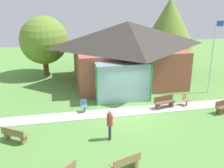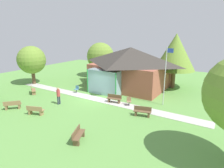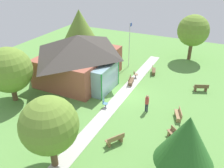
# 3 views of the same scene
# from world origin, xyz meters

# --- Properties ---
(ground_plane) EXTENTS (44.00, 44.00, 0.00)m
(ground_plane) POSITION_xyz_m (0.00, 0.00, 0.00)
(ground_plane) COLOR #609947
(pavilion) EXTENTS (9.69, 8.62, 5.19)m
(pavilion) POSITION_xyz_m (1.10, 6.07, 2.70)
(pavilion) COLOR #A35642
(pavilion) RESTS_ON ground_plane
(footpath) EXTENTS (23.23, 1.44, 0.03)m
(footpath) POSITION_xyz_m (0.00, 0.20, 0.01)
(footpath) COLOR #BCB7B2
(footpath) RESTS_ON ground_plane
(flagpole) EXTENTS (0.64, 0.08, 5.73)m
(flagpole) POSITION_xyz_m (6.84, 2.41, 3.15)
(flagpole) COLOR silver
(flagpole) RESTS_ON ground_plane
(bench_mid_left) EXTENTS (1.50, 1.18, 0.84)m
(bench_mid_left) POSITION_xyz_m (-7.23, -2.29, 0.40)
(bench_mid_left) COLOR olive
(bench_mid_left) RESTS_ON ground_plane
(bench_mid_right) EXTENTS (1.56, 0.83, 0.84)m
(bench_mid_right) POSITION_xyz_m (6.13, -1.11, 0.40)
(bench_mid_right) COLOR brown
(bench_mid_right) RESTS_ON ground_plane
(bench_rear_near_path) EXTENTS (1.56, 0.74, 0.84)m
(bench_rear_near_path) POSITION_xyz_m (2.38, 0.33, 0.40)
(bench_rear_near_path) COLOR brown
(bench_rear_near_path) RESTS_ON ground_plane
(bench_front_right) EXTENTS (1.00, 1.55, 0.84)m
(bench_front_right) POSITION_xyz_m (4.09, -6.95, 0.40)
(bench_front_right) COLOR brown
(bench_front_right) RESTS_ON ground_plane
(bench_front_center) EXTENTS (1.56, 0.94, 0.84)m
(bench_front_center) POSITION_xyz_m (-1.86, -5.89, 0.40)
(bench_front_center) COLOR #9E7A51
(bench_front_center) RESTS_ON ground_plane
(bench_front_left) EXTENTS (1.33, 1.41, 0.84)m
(bench_front_left) POSITION_xyz_m (-4.76, -6.24, 0.40)
(bench_front_left) COLOR olive
(bench_front_left) RESTS_ON ground_plane
(patio_chair_lawn_spare) EXTENTS (0.61, 0.61, 0.86)m
(patio_chair_lawn_spare) POSITION_xyz_m (4.04, 0.43, 0.42)
(patio_chair_lawn_spare) COLOR #8C6B4C
(patio_chair_lawn_spare) RESTS_ON ground_plane
(patio_chair_west) EXTENTS (0.50, 0.50, 0.86)m
(patio_chair_west) POSITION_xyz_m (-3.13, 0.73, 0.42)
(patio_chair_west) COLOR teal
(patio_chair_west) RESTS_ON ground_plane
(visitor_strolling_lawn) EXTENTS (0.34, 0.34, 1.74)m
(visitor_strolling_lawn) POSITION_xyz_m (-2.07, -3.02, 1.02)
(visitor_strolling_lawn) COLOR #2D3347
(visitor_strolling_lawn) RESTS_ON ground_plane
(tree_behind_pavilion_right) EXTENTS (4.99, 4.99, 6.87)m
(tree_behind_pavilion_right) POSITION_xyz_m (5.92, 9.04, 4.60)
(tree_behind_pavilion_right) COLOR brown
(tree_behind_pavilion_right) RESTS_ON ground_plane
(tree_lawn_corner) EXTENTS (3.48, 3.48, 5.08)m
(tree_lawn_corner) POSITION_xyz_m (-8.76, -7.42, 3.49)
(tree_lawn_corner) COLOR brown
(tree_lawn_corner) RESTS_ON ground_plane
(tree_west_hedge) EXTENTS (3.74, 3.74, 5.24)m
(tree_west_hedge) POSITION_xyz_m (-10.91, 0.50, 3.35)
(tree_west_hedge) COLOR brown
(tree_west_hedge) RESTS_ON ground_plane
(tree_far_east) EXTENTS (4.15, 4.15, 6.12)m
(tree_far_east) POSITION_xyz_m (12.87, -4.18, 4.03)
(tree_far_east) COLOR brown
(tree_far_east) RESTS_ON ground_plane
(tree_behind_pavilion_left) EXTENTS (4.33, 4.33, 5.43)m
(tree_behind_pavilion_left) POSITION_xyz_m (-5.81, 9.37, 3.26)
(tree_behind_pavilion_left) COLOR brown
(tree_behind_pavilion_left) RESTS_ON ground_plane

